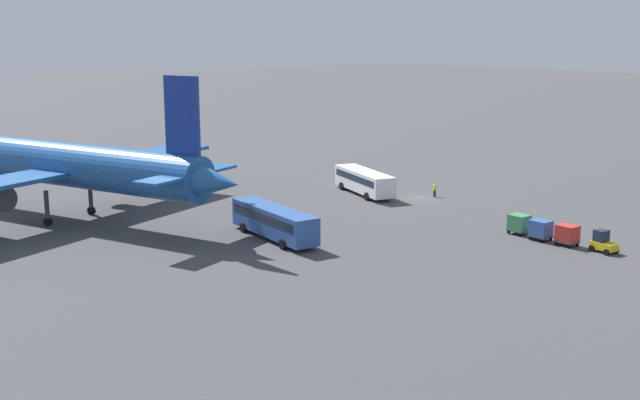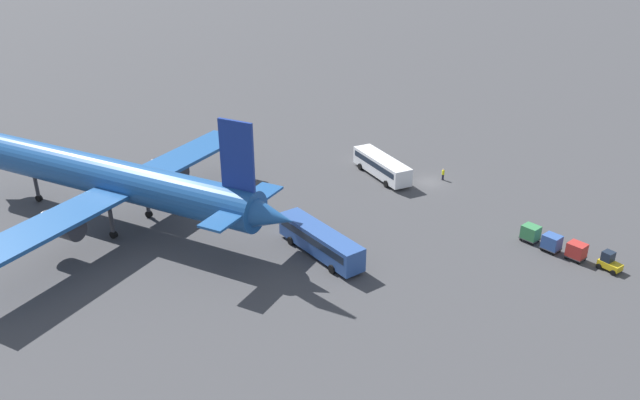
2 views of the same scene
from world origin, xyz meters
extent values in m
plane|color=#424244|center=(0.00, 0.00, 0.00)|extent=(600.00, 600.00, 0.00)
cylinder|color=#1E5193|center=(18.93, 39.03, 6.26)|extent=(40.75, 17.99, 4.81)
cone|color=#1E5193|center=(-2.03, 31.84, 6.26)|extent=(7.33, 6.13, 4.33)
cube|color=#1E5193|center=(13.10, 49.64, 5.66)|extent=(11.28, 19.77, 0.44)
cube|color=#1E5193|center=(20.84, 27.06, 5.66)|extent=(11.28, 19.77, 0.44)
cube|color=navy|center=(1.30, 32.98, 12.52)|extent=(4.04, 1.68, 7.70)
cube|color=#1E5193|center=(0.91, 32.84, 6.74)|extent=(6.80, 12.78, 0.28)
cylinder|color=#38383D|center=(15.20, 47.34, 4.11)|extent=(5.56, 4.12, 2.65)
cylinder|color=#38383D|center=(21.09, 30.17, 4.11)|extent=(5.56, 4.12, 2.65)
cylinder|color=#38383D|center=(32.65, 43.73, 1.93)|extent=(0.50, 0.50, 3.85)
cylinder|color=black|center=(32.65, 43.73, 0.45)|extent=(1.01, 0.76, 0.90)
cylinder|color=#38383D|center=(15.96, 41.31, 1.93)|extent=(0.50, 0.50, 3.85)
cylinder|color=black|center=(15.96, 41.31, 0.45)|extent=(1.01, 0.76, 0.90)
cylinder|color=#38383D|center=(17.99, 35.39, 1.93)|extent=(0.50, 0.50, 3.85)
cylinder|color=black|center=(17.99, 35.39, 0.45)|extent=(1.01, 0.76, 0.90)
cube|color=white|center=(6.25, 3.53, 1.73)|extent=(12.22, 6.25, 2.56)
cube|color=#192333|center=(6.25, 3.53, 2.18)|extent=(11.32, 6.01, 0.82)
cylinder|color=black|center=(10.22, 3.88, 0.50)|extent=(1.04, 0.58, 1.00)
cylinder|color=black|center=(9.34, 1.01, 0.50)|extent=(1.04, 0.58, 1.00)
cylinder|color=black|center=(3.17, 6.04, 0.50)|extent=(1.04, 0.58, 1.00)
cylinder|color=black|center=(2.29, 3.18, 0.50)|extent=(1.04, 0.58, 1.00)
cube|color=#2D5199|center=(-4.17, 26.03, 1.83)|extent=(13.11, 4.24, 2.76)
cube|color=#192333|center=(-4.17, 26.03, 2.32)|extent=(12.09, 4.15, 0.88)
cylinder|color=black|center=(-0.04, 26.96, 0.50)|extent=(1.03, 0.42, 1.00)
cylinder|color=black|center=(-0.38, 24.15, 0.50)|extent=(1.03, 0.42, 1.00)
cylinder|color=black|center=(-7.97, 27.92, 0.50)|extent=(1.03, 0.42, 1.00)
cylinder|color=black|center=(-8.31, 25.11, 0.50)|extent=(1.03, 0.42, 1.00)
cube|color=gold|center=(-28.61, 5.32, 0.65)|extent=(2.56, 1.63, 0.70)
cube|color=#192333|center=(-28.19, 5.26, 1.55)|extent=(1.24, 1.31, 1.10)
cylinder|color=black|center=(-27.68, 5.89, 0.30)|extent=(0.63, 0.30, 0.60)
cylinder|color=black|center=(-27.88, 4.50, 0.30)|extent=(0.63, 0.30, 0.60)
cylinder|color=black|center=(-29.34, 6.13, 0.30)|extent=(0.63, 0.30, 0.60)
cylinder|color=black|center=(-29.54, 4.74, 0.30)|extent=(0.63, 0.30, 0.60)
cylinder|color=#1E1E2D|center=(-0.82, -2.03, 0.42)|extent=(0.32, 0.32, 0.85)
cylinder|color=yellow|center=(-0.82, -2.03, 1.18)|extent=(0.38, 0.38, 0.65)
sphere|color=tan|center=(-0.82, -2.03, 1.62)|extent=(0.24, 0.24, 0.24)
cube|color=#38383D|center=(-24.95, 5.89, 0.41)|extent=(2.06, 1.76, 0.10)
cube|color=#B72D28|center=(-24.95, 5.89, 1.26)|extent=(1.96, 1.67, 1.60)
cylinder|color=black|center=(-24.17, 6.50, 0.18)|extent=(0.36, 0.13, 0.36)
cylinder|color=black|center=(-24.22, 5.22, 0.18)|extent=(0.36, 0.13, 0.36)
cylinder|color=black|center=(-25.69, 6.56, 0.18)|extent=(0.36, 0.13, 0.36)
cylinder|color=black|center=(-25.74, 5.28, 0.18)|extent=(0.36, 0.13, 0.36)
cube|color=#38383D|center=(-22.07, 6.12, 0.41)|extent=(2.06, 1.76, 0.10)
cube|color=#33569E|center=(-22.07, 6.12, 1.26)|extent=(1.96, 1.67, 1.60)
cylinder|color=black|center=(-21.29, 6.73, 0.18)|extent=(0.36, 0.13, 0.36)
cylinder|color=black|center=(-21.34, 5.45, 0.18)|extent=(0.36, 0.13, 0.36)
cylinder|color=black|center=(-22.81, 6.79, 0.18)|extent=(0.36, 0.13, 0.36)
cylinder|color=black|center=(-22.86, 5.51, 0.18)|extent=(0.36, 0.13, 0.36)
cube|color=#38383D|center=(-19.19, 5.74, 0.41)|extent=(2.06, 1.76, 0.10)
cube|color=#38844C|center=(-19.19, 5.74, 1.26)|extent=(1.96, 1.67, 1.60)
cylinder|color=black|center=(-18.41, 6.34, 0.18)|extent=(0.36, 0.13, 0.36)
cylinder|color=black|center=(-18.46, 5.07, 0.18)|extent=(0.36, 0.13, 0.36)
cylinder|color=black|center=(-19.93, 6.41, 0.18)|extent=(0.36, 0.13, 0.36)
cylinder|color=black|center=(-19.98, 5.13, 0.18)|extent=(0.36, 0.13, 0.36)
camera|label=1|loc=(-66.88, 73.50, 20.69)|focal=45.00mm
camera|label=2|loc=(-49.20, 69.04, 36.15)|focal=35.00mm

